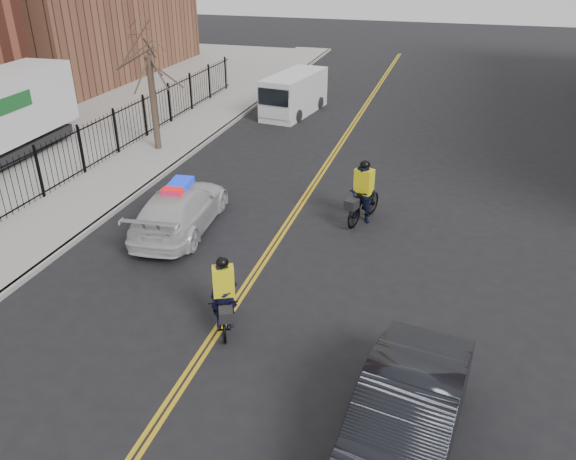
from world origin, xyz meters
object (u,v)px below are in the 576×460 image
(cargo_van, at_px, (293,95))
(cyclist_near, at_px, (225,303))
(cyclist_far, at_px, (363,198))
(police_cruiser, at_px, (180,208))
(dark_sedan, at_px, (403,423))

(cargo_van, height_order, cyclist_near, cargo_van)
(cyclist_near, distance_m, cyclist_far, 7.02)
(cyclist_near, relative_size, cyclist_far, 0.93)
(police_cruiser, relative_size, dark_sedan, 1.04)
(cyclist_far, bearing_deg, cargo_van, 134.37)
(cargo_van, distance_m, cyclist_near, 19.10)
(dark_sedan, xyz_separation_m, cargo_van, (-8.15, 21.50, 0.22))
(dark_sedan, bearing_deg, cyclist_near, 156.31)
(dark_sedan, relative_size, cargo_van, 0.93)
(police_cruiser, relative_size, cyclist_near, 2.49)
(police_cruiser, height_order, cyclist_far, cyclist_far)
(dark_sedan, distance_m, cargo_van, 22.99)
(cargo_van, bearing_deg, dark_sedan, -60.47)
(dark_sedan, bearing_deg, cyclist_far, 111.61)
(cyclist_far, bearing_deg, police_cruiser, -139.51)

